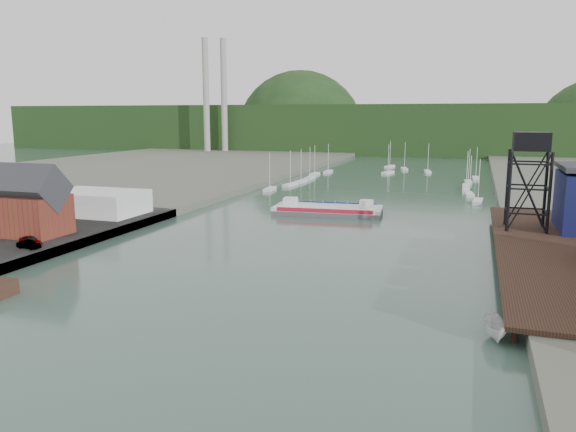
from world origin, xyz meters
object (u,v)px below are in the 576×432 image
Objects in this scene: lift_tower at (531,148)px; chain_ferry at (328,210)px; car_west_a at (30,241)px; harbor_building at (27,207)px; motorboat at (496,329)px.

lift_tower is 0.68× the size of chain_ferry.
car_west_a is at bearing -154.21° from lift_tower.
harbor_building is 0.52× the size of chain_ferry.
lift_tower reaches higher than car_west_a.
lift_tower reaches higher than motorboat.
car_west_a is (-33.12, -49.22, 1.41)m from chain_ferry.
motorboat is at bearing -67.48° from chain_ferry.
motorboat is at bearing -97.05° from lift_tower.
lift_tower is 79.89m from car_west_a.
motorboat is at bearing -80.66° from car_west_a.
car_west_a is (6.08, -6.28, -3.74)m from harbor_building.
car_west_a is at bearing 162.60° from motorboat.
harbor_building is 73.69m from motorboat.
motorboat is (71.34, -17.75, -5.09)m from harbor_building.
harbor_building is at bearing 158.60° from motorboat.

